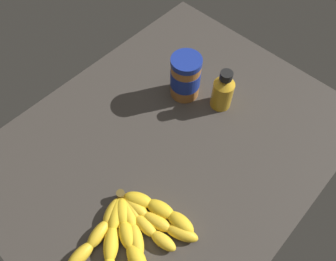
% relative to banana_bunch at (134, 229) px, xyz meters
% --- Properties ---
extents(ground_plane, '(0.95, 0.75, 0.03)m').
position_rel_banana_bunch_xyz_m(ground_plane, '(-0.23, -0.11, -0.03)').
color(ground_plane, '#38332D').
extents(banana_bunch, '(0.26, 0.22, 0.04)m').
position_rel_banana_bunch_xyz_m(banana_bunch, '(0.00, 0.00, 0.00)').
color(banana_bunch, yellow).
rests_on(banana_bunch, ground_plane).
extents(peanut_butter_jar, '(0.09, 0.09, 0.14)m').
position_rel_banana_bunch_xyz_m(peanut_butter_jar, '(-0.39, -0.19, 0.05)').
color(peanut_butter_jar, '#9E602D').
rests_on(peanut_butter_jar, ground_plane).
extents(honey_bottle, '(0.06, 0.06, 0.13)m').
position_rel_banana_bunch_xyz_m(honey_bottle, '(-0.43, -0.09, 0.04)').
color(honey_bottle, gold).
rests_on(honey_bottle, ground_plane).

